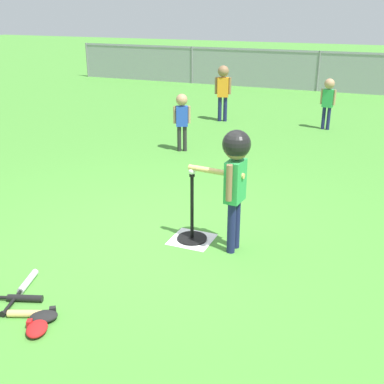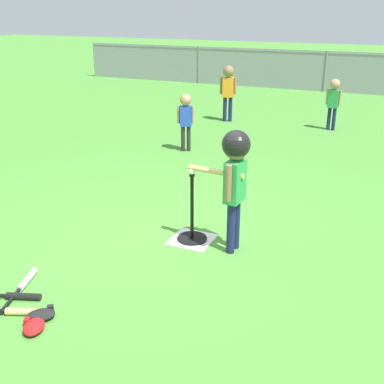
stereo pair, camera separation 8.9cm
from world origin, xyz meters
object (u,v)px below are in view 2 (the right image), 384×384
Objects in this scene: glove_near_bats at (34,327)px; spare_bat_wood at (16,312)px; fielder_deep_left at (334,98)px; spare_bat_silver at (24,284)px; batter_child at (235,167)px; batting_tee at (192,229)px; baseball_on_tee at (192,171)px; spare_bat_black at (16,296)px; fielder_near_right at (228,86)px; fielder_deep_right at (186,115)px; glove_tossed_aside at (42,315)px.

spare_bat_wood is at bearing 159.37° from glove_near_bats.
fielder_deep_left is 7.26m from spare_bat_silver.
glove_near_bats is (-0.96, -1.87, -0.86)m from batter_child.
spare_bat_silver is at bearing 138.25° from glove_near_bats.
baseball_on_tee reaches higher than batting_tee.
batting_tee is at bearing 60.64° from spare_bat_black.
fielder_deep_left is 7.56m from spare_bat_wood.
batting_tee is at bearing 75.58° from glove_near_bats.
fielder_near_right is (-2.07, 5.53, -0.14)m from batter_child.
batting_tee is 5.66m from fielder_deep_left.
spare_bat_silver is (-1.58, -7.06, -0.63)m from fielder_deep_left.
batter_child reaches higher than fielder_near_right.
spare_bat_black is at bearing -131.08° from batter_child.
spare_bat_black is at bearing -66.34° from spare_bat_silver.
baseball_on_tee is 0.11× the size of spare_bat_silver.
fielder_deep_right is at bearing 115.79° from baseball_on_tee.
baseball_on_tee is 0.27× the size of glove_tossed_aside.
batter_child is 2.29m from spare_bat_black.
fielder_deep_left is 7.42m from spare_bat_black.
baseball_on_tee is 0.07× the size of fielder_deep_left.
glove_tossed_aside is (-1.12, -7.37, -0.62)m from fielder_deep_left.
batter_child is (0.47, -0.04, 0.78)m from batting_tee.
spare_bat_silver is at bearing -85.06° from fielder_near_right.
glove_near_bats reaches higher than spare_bat_wood.
fielder_near_right is (-1.60, 5.49, -0.02)m from baseball_on_tee.
fielder_deep_right reaches higher than spare_bat_black.
fielder_deep_left is 3.81× the size of glove_near_bats.
glove_tossed_aside is (1.06, -7.26, -0.73)m from fielder_near_right.
fielder_deep_left is at bearing 77.38° from spare_bat_silver.
baseball_on_tee is 0.08× the size of fielder_deep_right.
glove_tossed_aside is (0.93, -4.81, -0.60)m from fielder_deep_right.
batter_child is (0.47, -0.04, 0.12)m from baseball_on_tee.
spare_bat_black is at bearing 132.71° from spare_bat_wood.
baseball_on_tee is at bearing -95.92° from fielder_deep_left.
glove_near_bats is at bearing -98.12° from fielder_deep_left.
glove_near_bats is (0.98, -4.96, -0.60)m from fielder_deep_right.
fielder_deep_right is 4.57m from spare_bat_silver.
batter_child is at bearing -69.47° from fielder_near_right.
spare_bat_black is (-1.50, -7.24, -0.63)m from fielder_deep_left.
fielder_deep_right reaches higher than batting_tee.
spare_bat_silver is at bearing -124.42° from baseball_on_tee.
fielder_deep_left reaches higher than spare_bat_black.
batter_child is at bearing 59.64° from glove_tossed_aside.
fielder_deep_left is at bearing 84.08° from batting_tee.
fielder_near_right reaches higher than glove_tossed_aside.
spare_bat_silver is (-1.00, -1.46, -0.09)m from batting_tee.
fielder_deep_right is at bearing 95.97° from spare_bat_silver.
fielder_deep_left is 3.75× the size of glove_tossed_aside.
batter_child is 2.13× the size of spare_bat_black.
spare_bat_silver is 1.14× the size of spare_bat_wood.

